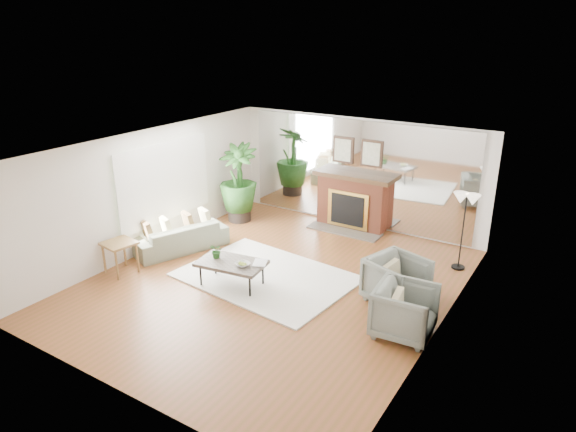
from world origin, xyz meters
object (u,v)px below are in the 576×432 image
Objects in this scene: potted_ficus at (238,180)px; floor_lamp at (466,205)px; coffee_table at (231,264)px; armchair_back at (397,280)px; side_table at (119,247)px; armchair_front at (405,311)px; fireplace at (352,200)px; sofa at (180,237)px.

floor_lamp is (5.16, 0.17, 0.29)m from potted_ficus.
potted_ficus is (-1.90, 2.73, 0.56)m from coffee_table.
armchair_back is 1.42× the size of side_table.
side_table is at bearing 94.70° from armchair_front.
fireplace is 3.28× the size of side_table.
side_table is 0.34× the size of potted_ficus.
armchair_back is 5.09m from side_table.
coffee_table is 2.21m from side_table.
sofa is at bearing 111.81° from armchair_back.
floor_lamp reaches higher than side_table.
fireplace reaches higher than floor_lamp.
fireplace is 3.48m from armchair_back.
side_table is 3.45m from potted_ficus.
potted_ficus reaches higher than floor_lamp.
floor_lamp is at bearing 33.85° from side_table.
armchair_front reaches higher than sofa.
fireplace is at bearing 59.15° from side_table.
fireplace reaches higher than sofa.
potted_ficus is 5.17m from floor_lamp.
fireplace is at bearing 162.69° from sofa.
side_table is 6.49m from floor_lamp.
side_table is (-5.25, -0.85, 0.12)m from armchair_front.
armchair_back is at bearing -106.53° from floor_lamp.
armchair_back is (2.14, -2.73, -0.25)m from fireplace.
sofa is 2.16× the size of armchair_back.
armchair_front is at bearing 9.16° from side_table.
floor_lamp is at bearing 1.93° from potted_ficus.
sofa is at bearing 81.81° from side_table.
sofa reaches higher than coffee_table.
fireplace reaches higher than coffee_table.
armchair_back is at bearing 20.72° from coffee_table.
floor_lamp is (5.15, 2.20, 1.01)m from sofa.
side_table reaches higher than coffee_table.
side_table reaches higher than sofa.
fireplace reaches higher than armchair_back.
fireplace reaches higher than potted_ficus.
coffee_table is at bearing -55.09° from potted_ficus.
armchair_back is at bearing 115.43° from sofa.
armchair_front is 0.47× the size of potted_ficus.
sofa is 1.43m from side_table.
armchair_back is at bearing -51.90° from fireplace.
potted_ficus reaches higher than armchair_back.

